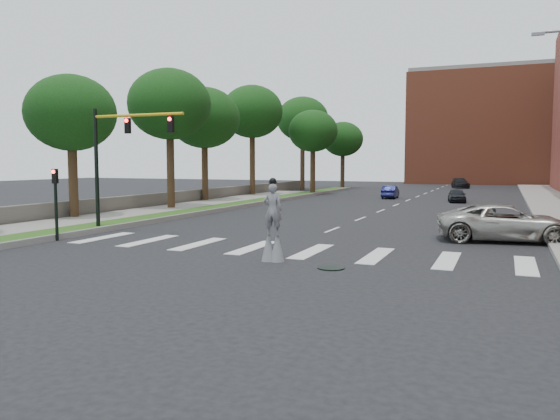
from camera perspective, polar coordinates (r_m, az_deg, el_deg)
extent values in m
plane|color=black|center=(21.14, -0.87, -4.56)|extent=(160.00, 160.00, 0.00)
cube|color=#244C15|center=(43.97, -4.33, 0.58)|extent=(2.00, 60.00, 0.25)
cube|color=gray|center=(43.51, -3.10, 0.56)|extent=(0.20, 60.00, 0.28)
cube|color=gray|center=(37.13, -15.48, -0.46)|extent=(4.00, 60.00, 0.18)
cube|color=#57524A|center=(48.36, -9.09, 1.43)|extent=(0.50, 56.00, 1.10)
cylinder|color=black|center=(18.27, 5.34, -6.05)|extent=(0.90, 0.90, 0.04)
cube|color=#AA5035|center=(97.32, 21.28, 7.91)|extent=(26.00, 14.00, 18.00)
cube|color=slate|center=(25.70, 25.36, 16.29)|extent=(0.50, 0.18, 0.12)
cylinder|color=black|center=(29.34, -18.61, 3.94)|extent=(0.20, 0.20, 6.20)
cylinder|color=gold|center=(27.80, -14.67, 9.56)|extent=(5.20, 0.14, 0.14)
cube|color=black|center=(28.12, -15.63, 8.47)|extent=(0.28, 0.18, 0.75)
cylinder|color=#FF0C0C|center=(28.06, -15.77, 8.98)|extent=(0.18, 0.06, 0.18)
cube|color=black|center=(26.66, -11.34, 8.75)|extent=(0.28, 0.18, 0.75)
cylinder|color=#FF0C0C|center=(26.60, -11.47, 9.30)|extent=(0.18, 0.06, 0.18)
cylinder|color=black|center=(26.37, -22.35, 0.25)|extent=(0.14, 0.14, 3.00)
cube|color=black|center=(26.30, -22.46, 3.29)|extent=(0.25, 0.16, 0.65)
cylinder|color=#FF0C0C|center=(26.23, -22.62, 3.72)|extent=(0.16, 0.05, 0.16)
cylinder|color=#362415|center=(19.39, -0.30, -4.08)|extent=(0.07, 0.07, 0.90)
cylinder|color=#362415|center=(19.49, -1.20, -4.04)|extent=(0.07, 0.07, 0.90)
cone|color=slate|center=(19.37, -0.30, -3.75)|extent=(0.52, 0.52, 1.13)
cone|color=slate|center=(19.47, -1.20, -3.71)|extent=(0.52, 0.52, 1.13)
imported|color=slate|center=(19.27, -0.75, 0.03)|extent=(0.73, 0.52, 1.88)
sphere|color=black|center=(19.21, -0.76, 3.01)|extent=(0.26, 0.26, 0.26)
cylinder|color=black|center=(19.21, -0.76, 2.86)|extent=(0.34, 0.34, 0.02)
cube|color=yellow|center=(19.36, -0.63, 1.59)|extent=(0.22, 0.05, 0.10)
imported|color=#AAA8A1|center=(26.26, 22.61, -1.26)|extent=(6.28, 3.58, 1.65)
imported|color=black|center=(50.58, 17.99, 1.46)|extent=(1.92, 3.68, 1.20)
imported|color=#141849|center=(54.48, 11.46, 1.86)|extent=(1.52, 3.81, 1.23)
imported|color=black|center=(78.59, 18.32, 2.69)|extent=(2.95, 4.95, 1.35)
cylinder|color=#362415|center=(35.79, -20.81, 3.18)|extent=(0.56, 0.56, 5.15)
ellipsoid|color=black|center=(35.91, -21.01, 9.46)|extent=(5.44, 5.44, 4.62)
cylinder|color=#362415|center=(41.19, -11.36, 4.36)|extent=(0.56, 0.56, 6.23)
ellipsoid|color=black|center=(41.41, -11.48, 10.79)|extent=(6.09, 6.09, 5.17)
cylinder|color=#362415|center=(48.89, -7.85, 4.27)|extent=(0.56, 0.56, 5.84)
ellipsoid|color=black|center=(49.04, -7.92, 9.53)|extent=(6.29, 6.29, 5.35)
cylinder|color=#362415|center=(57.04, -2.91, 5.06)|extent=(0.56, 0.56, 7.13)
ellipsoid|color=black|center=(57.27, -2.93, 10.23)|extent=(6.39, 6.39, 5.43)
cylinder|color=#362415|center=(68.55, 2.36, 5.11)|extent=(0.56, 0.56, 7.27)
ellipsoid|color=black|center=(68.76, 2.38, 9.49)|extent=(6.45, 6.45, 5.48)
cylinder|color=#362415|center=(59.48, 3.44, 4.30)|extent=(0.56, 0.56, 5.56)
ellipsoid|color=black|center=(59.57, 3.46, 8.25)|extent=(5.32, 5.32, 4.53)
cylinder|color=#362415|center=(74.75, 6.55, 4.31)|extent=(0.56, 0.56, 5.27)
ellipsoid|color=black|center=(74.81, 6.58, 7.37)|extent=(5.48, 5.48, 4.66)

